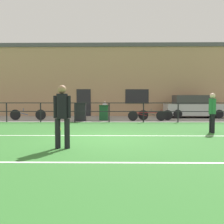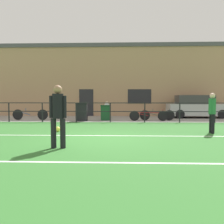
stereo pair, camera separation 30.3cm
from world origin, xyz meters
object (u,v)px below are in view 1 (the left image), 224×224
(bicycle_parked_3, at_px, (155,115))
(trash_bin_0, at_px, (81,112))
(soccer_ball_spare, at_px, (58,129))
(bicycle_parked_2, at_px, (28,115))
(spectator_child, at_px, (105,108))
(trash_bin_1, at_px, (104,113))
(parked_car_red, at_px, (194,107))
(player_striker, at_px, (212,110))
(bicycle_parked_0, at_px, (147,116))
(player_goalkeeper, at_px, (62,113))

(bicycle_parked_3, xyz_separation_m, trash_bin_0, (-4.61, -0.56, 0.22))
(soccer_ball_spare, distance_m, bicycle_parked_2, 6.31)
(spectator_child, bearing_deg, bicycle_parked_2, 9.61)
(spectator_child, relative_size, trash_bin_1, 1.25)
(parked_car_red, distance_m, trash_bin_1, 6.77)
(player_striker, height_order, bicycle_parked_0, player_striker)
(parked_car_red, distance_m, bicycle_parked_3, 3.91)
(parked_car_red, xyz_separation_m, bicycle_parked_2, (-11.14, -2.35, -0.41))
(bicycle_parked_2, bearing_deg, trash_bin_1, -0.27)
(player_goalkeeper, bearing_deg, soccer_ball_spare, -75.95)
(bicycle_parked_2, bearing_deg, bicycle_parked_3, 0.00)
(player_striker, distance_m, bicycle_parked_2, 11.01)
(bicycle_parked_2, distance_m, trash_bin_0, 3.48)
(soccer_ball_spare, height_order, parked_car_red, parked_car_red)
(player_striker, height_order, spectator_child, player_striker)
(parked_car_red, distance_m, bicycle_parked_0, 4.62)
(spectator_child, height_order, trash_bin_0, spectator_child)
(trash_bin_0, bearing_deg, bicycle_parked_2, 170.81)
(spectator_child, distance_m, bicycle_parked_3, 3.73)
(parked_car_red, relative_size, bicycle_parked_2, 1.82)
(soccer_ball_spare, bearing_deg, player_striker, -1.24)
(spectator_child, bearing_deg, bicycle_parked_3, 140.37)
(spectator_child, xyz_separation_m, bicycle_parked_3, (3.25, -1.79, -0.34))
(player_striker, relative_size, trash_bin_0, 1.47)
(soccer_ball_spare, xyz_separation_m, bicycle_parked_2, (-3.18, 5.45, 0.26))
(bicycle_parked_2, height_order, trash_bin_1, trash_bin_1)
(spectator_child, bearing_deg, trash_bin_1, 79.61)
(soccer_ball_spare, xyz_separation_m, bicycle_parked_3, (4.87, 5.45, 0.24))
(bicycle_parked_3, bearing_deg, bicycle_parked_0, -144.26)
(player_goalkeeper, bearing_deg, spectator_child, -94.44)
(bicycle_parked_3, bearing_deg, soccer_ball_spare, -131.76)
(spectator_child, relative_size, bicycle_parked_2, 0.52)
(player_goalkeeper, height_order, parked_car_red, player_goalkeeper)
(soccer_ball_spare, bearing_deg, player_goalkeeper, -75.35)
(trash_bin_1, bearing_deg, player_goalkeeper, -94.71)
(soccer_ball_spare, relative_size, parked_car_red, 0.05)
(bicycle_parked_3, bearing_deg, player_goalkeeper, -114.07)
(bicycle_parked_0, relative_size, trash_bin_0, 2.13)
(player_striker, relative_size, soccer_ball_spare, 7.45)
(player_goalkeeper, height_order, soccer_ball_spare, player_goalkeeper)
(player_striker, xyz_separation_m, trash_bin_1, (-4.67, 5.56, -0.41))
(spectator_child, bearing_deg, parked_car_red, 174.19)
(spectator_child, height_order, parked_car_red, parked_car_red)
(parked_car_red, height_order, bicycle_parked_2, parked_car_red)
(soccer_ball_spare, height_order, spectator_child, spectator_child)
(player_striker, distance_m, bicycle_parked_3, 5.79)
(player_striker, height_order, soccer_ball_spare, player_striker)
(spectator_child, bearing_deg, trash_bin_0, 49.00)
(bicycle_parked_3, bearing_deg, spectator_child, 151.20)
(bicycle_parked_3, bearing_deg, trash_bin_1, -179.59)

